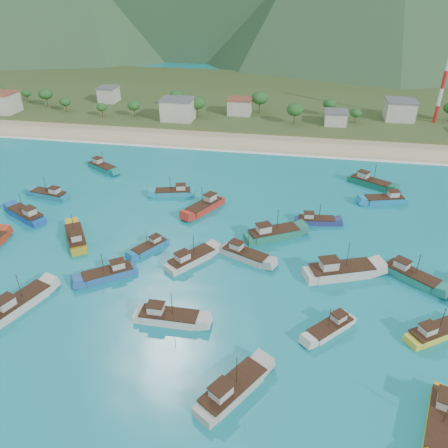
% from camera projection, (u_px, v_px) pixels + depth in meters
% --- Properties ---
extents(ground, '(600.00, 600.00, 0.00)m').
position_uv_depth(ground, '(198.00, 287.00, 77.68)').
color(ground, '#0C778C').
rests_on(ground, ground).
extents(beach, '(400.00, 18.00, 1.20)m').
position_uv_depth(beach, '(252.00, 142.00, 145.16)').
color(beach, beige).
rests_on(beach, ground).
extents(land, '(400.00, 110.00, 2.40)m').
position_uv_depth(land, '(269.00, 98.00, 197.27)').
color(land, '#385123').
rests_on(land, ground).
extents(surf_line, '(400.00, 2.50, 0.08)m').
position_uv_depth(surf_line, '(249.00, 152.00, 137.05)').
color(surf_line, white).
rests_on(surf_line, ground).
extents(village, '(213.46, 31.37, 7.38)m').
position_uv_depth(village, '(271.00, 111.00, 160.92)').
color(village, beige).
rests_on(village, ground).
extents(vegetation, '(275.41, 25.59, 8.46)m').
position_uv_depth(vegetation, '(261.00, 108.00, 163.28)').
color(vegetation, '#235623').
rests_on(vegetation, ground).
extents(radio_tower, '(1.20, 1.20, 36.17)m').
position_uv_depth(radio_tower, '(446.00, 71.00, 150.34)').
color(radio_tower, red).
rests_on(radio_tower, ground).
extents(boat_0, '(13.53, 8.29, 7.69)m').
position_uv_depth(boat_0, '(340.00, 272.00, 80.05)').
color(boat_0, beige).
rests_on(boat_0, ground).
extents(boat_1, '(12.00, 8.89, 6.99)m').
position_uv_depth(boat_1, '(273.00, 234.00, 91.88)').
color(boat_1, '#1F6F57').
rests_on(boat_1, ground).
extents(boat_2, '(10.49, 6.79, 5.99)m').
position_uv_depth(boat_2, '(244.00, 255.00, 85.34)').
color(boat_2, '#B7B0A7').
rests_on(boat_2, ground).
extents(boat_3, '(6.48, 11.45, 6.49)m').
position_uv_depth(boat_3, '(442.00, 422.00, 53.35)').
color(boat_3, gold).
rests_on(boat_3, ground).
extents(boat_6, '(9.11, 3.64, 5.24)m').
position_uv_depth(boat_6, '(316.00, 221.00, 97.45)').
color(boat_6, navy).
rests_on(boat_6, ground).
extents(boat_7, '(8.74, 10.91, 6.47)m').
position_uv_depth(boat_7, '(76.00, 238.00, 90.56)').
color(boat_7, '#B4981E').
rests_on(boat_7, ground).
extents(boat_10, '(6.40, 8.37, 4.91)m').
position_uv_depth(boat_10, '(150.00, 247.00, 88.14)').
color(boat_10, '#1C6BA6').
rests_on(boat_10, ground).
extents(boat_11, '(10.37, 7.91, 6.07)m').
position_uv_depth(boat_11, '(102.00, 167.00, 124.29)').
color(boat_11, '#167A72').
rests_on(boat_11, ground).
extents(boat_12, '(8.10, 11.33, 6.55)m').
position_uv_depth(boat_12, '(205.00, 207.00, 102.90)').
color(boat_12, red).
rests_on(boat_12, ground).
extents(boat_13, '(6.99, 11.89, 6.75)m').
position_uv_depth(boat_13, '(19.00, 304.00, 72.41)').
color(boat_13, beige).
rests_on(boat_13, ground).
extents(boat_15, '(9.79, 8.34, 5.91)m').
position_uv_depth(boat_15, '(109.00, 274.00, 79.93)').
color(boat_15, '#23549A').
rests_on(boat_15, ground).
extents(boat_16, '(10.20, 5.19, 5.78)m').
position_uv_depth(boat_16, '(174.00, 193.00, 109.80)').
color(boat_16, teal).
rests_on(boat_16, ground).
extents(boat_17, '(8.93, 11.27, 6.66)m').
position_uv_depth(boat_17, '(232.00, 391.00, 57.35)').
color(boat_17, '#B1AE9F').
rests_on(boat_17, ground).
extents(boat_18, '(11.33, 8.76, 6.66)m').
position_uv_depth(boat_18, '(370.00, 183.00, 114.73)').
color(boat_18, '#156B51').
rests_on(boat_18, ground).
extents(boat_21, '(10.37, 9.06, 6.31)m').
position_uv_depth(boat_21, '(410.00, 276.00, 79.29)').
color(boat_21, '#228374').
rests_on(boat_21, ground).
extents(boat_22, '(10.74, 5.77, 6.09)m').
position_uv_depth(boat_22, '(385.00, 200.00, 106.16)').
color(boat_22, '#177DAF').
rests_on(boat_22, ground).
extents(boat_25, '(9.69, 7.79, 5.75)m').
position_uv_depth(boat_25, '(435.00, 333.00, 66.78)').
color(boat_25, yellow).
rests_on(boat_25, ground).
extents(boat_26, '(10.46, 3.10, 6.18)m').
position_uv_depth(boat_26, '(168.00, 318.00, 69.70)').
color(boat_26, beige).
rests_on(boat_26, ground).
extents(boat_27, '(10.22, 4.65, 5.82)m').
position_uv_depth(boat_27, '(50.00, 195.00, 108.79)').
color(boat_27, teal).
rests_on(boat_27, ground).
extents(boat_29, '(8.01, 8.23, 5.24)m').
position_uv_depth(boat_29, '(331.00, 328.00, 67.88)').
color(boat_29, beige).
rests_on(boat_29, ground).
extents(boat_30, '(11.34, 8.01, 6.54)m').
position_uv_depth(boat_30, '(26.00, 215.00, 99.24)').
color(boat_30, '#174BA2').
rests_on(boat_30, ground).
extents(boat_31, '(8.72, 10.28, 6.20)m').
position_uv_depth(boat_31, '(191.00, 260.00, 83.92)').
color(boat_31, beige).
rests_on(boat_31, ground).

